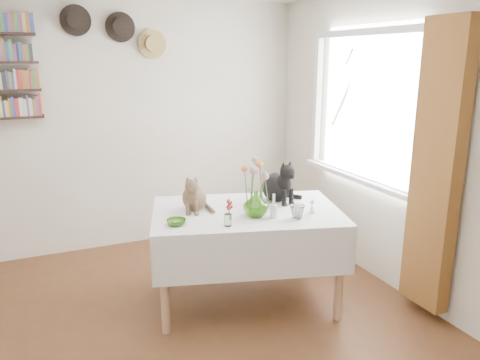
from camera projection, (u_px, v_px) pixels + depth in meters
name	position (u px, v px, depth m)	size (l,w,h in m)	color
room	(173.00, 179.00, 2.67)	(4.08, 4.58, 2.58)	brown
window	(364.00, 119.00, 4.11)	(0.12, 1.52, 1.32)	white
curtain	(436.00, 169.00, 3.33)	(0.12, 0.38, 2.10)	brown
dining_table	(246.00, 233.00, 3.68)	(1.64, 1.29, 0.77)	white
tabby_cat	(194.00, 191.00, 3.60)	(0.20, 0.26, 0.30)	olive
black_cat	(276.00, 180.00, 3.82)	(0.24, 0.31, 0.36)	black
flower_vase	(256.00, 204.00, 3.47)	(0.19, 0.19, 0.19)	#73B736
green_bowl	(176.00, 222.00, 3.30)	(0.14, 0.14, 0.04)	#73B736
drinking_glass	(297.00, 212.00, 3.43)	(0.11, 0.11, 0.10)	white
candlestick	(274.00, 210.00, 3.45)	(0.05, 0.05, 0.18)	white
berry_jar	(228.00, 213.00, 3.27)	(0.05, 0.05, 0.22)	white
porcelain_figurine	(312.00, 208.00, 3.55)	(0.05, 0.05, 0.10)	white
flower_bouquet	(256.00, 172.00, 3.41)	(0.17, 0.13, 0.39)	#4C7233
wall_hats	(117.00, 31.00, 4.42)	(0.98, 0.09, 0.48)	black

